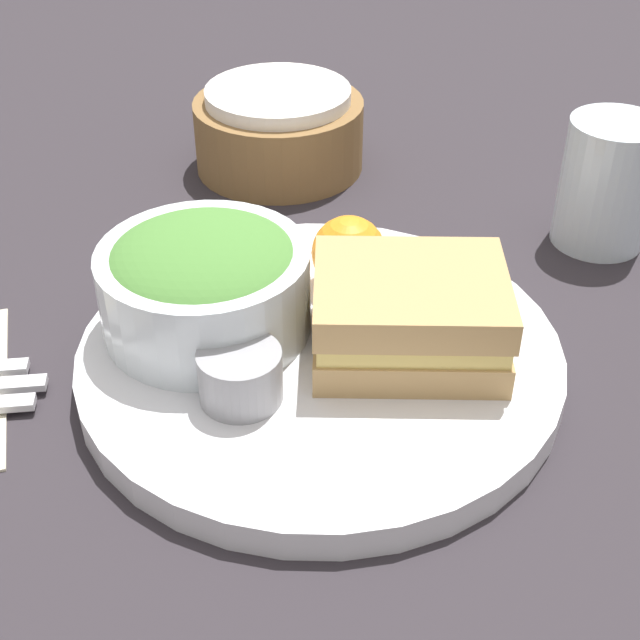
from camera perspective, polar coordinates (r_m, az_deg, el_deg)
ground_plane at (r=0.58m, az=0.00°, el=-3.22°), size 4.00×4.00×0.00m
plate at (r=0.58m, az=0.00°, el=-2.43°), size 0.31×0.31×0.02m
sandwich at (r=0.55m, az=5.75°, el=0.36°), size 0.14×0.13×0.05m
salad_bowl at (r=0.57m, az=-7.41°, el=2.53°), size 0.14×0.14×0.07m
dressing_cup at (r=0.52m, az=-5.13°, el=-3.55°), size 0.05×0.05×0.03m
orange_wedge at (r=0.61m, az=1.85°, el=4.32°), size 0.05×0.05×0.05m
drink_glass at (r=0.73m, az=17.88°, el=8.32°), size 0.07×0.07×0.10m
bread_basket at (r=0.82m, az=-2.65°, el=12.07°), size 0.15×0.15×0.07m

